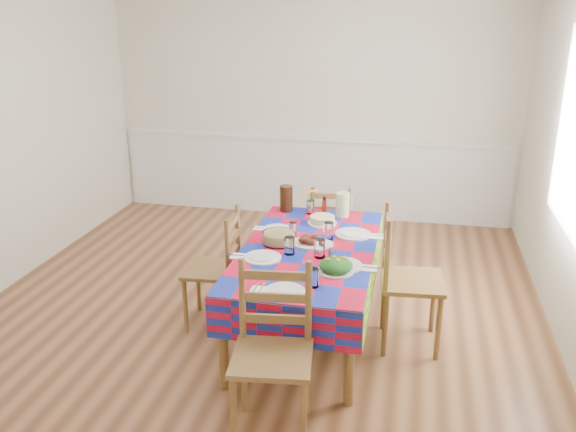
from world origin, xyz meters
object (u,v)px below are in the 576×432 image
(meat_platter, at_px, (311,241))
(green_pitcher, at_px, (343,205))
(dining_table, at_px, (309,257))
(chair_left, at_px, (217,270))
(chair_near, at_px, (273,353))
(chair_right, at_px, (406,281))
(chair_far, at_px, (331,229))
(tea_pitcher, at_px, (286,198))

(meat_platter, height_order, green_pitcher, green_pitcher)
(dining_table, bearing_deg, chair_left, 179.76)
(green_pitcher, height_order, chair_near, chair_near)
(dining_table, relative_size, chair_right, 1.75)
(meat_platter, height_order, chair_far, chair_far)
(green_pitcher, xyz_separation_m, chair_left, (-0.85, -0.73, -0.34))
(meat_platter, bearing_deg, chair_right, -5.71)
(green_pitcher, relative_size, chair_far, 0.23)
(chair_far, bearing_deg, tea_pitcher, 38.92)
(chair_left, bearing_deg, chair_near, 28.20)
(green_pitcher, height_order, chair_right, chair_right)
(green_pitcher, bearing_deg, chair_far, 111.11)
(tea_pitcher, relative_size, chair_far, 0.26)
(chair_near, bearing_deg, green_pitcher, 78.31)
(chair_near, xyz_separation_m, chair_far, (0.01, 2.21, -0.07))
(meat_platter, xyz_separation_m, chair_far, (-0.00, 1.04, -0.29))
(green_pitcher, xyz_separation_m, chair_far, (-0.15, 0.38, -0.37))
(chair_far, relative_size, chair_left, 0.93)
(green_pitcher, xyz_separation_m, chair_right, (0.55, -0.74, -0.29))
(chair_near, bearing_deg, chair_left, 115.27)
(meat_platter, xyz_separation_m, chair_right, (0.69, -0.07, -0.21))
(tea_pitcher, distance_m, chair_right, 1.32)
(green_pitcher, distance_m, chair_right, 0.96)
(tea_pitcher, xyz_separation_m, chair_right, (1.02, -0.77, -0.30))
(dining_table, height_order, green_pitcher, green_pitcher)
(chair_far, bearing_deg, green_pitcher, 104.40)
(chair_near, xyz_separation_m, chair_left, (-0.69, 1.11, -0.04))
(chair_left, bearing_deg, chair_right, 85.81)
(meat_platter, relative_size, chair_left, 0.35)
(meat_platter, distance_m, tea_pitcher, 0.78)
(chair_near, height_order, chair_right, chair_right)
(green_pitcher, height_order, tea_pitcher, tea_pitcher)
(tea_pitcher, distance_m, chair_near, 1.92)
(dining_table, relative_size, chair_far, 2.08)
(tea_pitcher, height_order, chair_near, chair_near)
(chair_far, xyz_separation_m, chair_left, (-0.70, -1.11, 0.03))
(dining_table, xyz_separation_m, green_pitcher, (0.15, 0.73, 0.17))
(green_pitcher, distance_m, chair_left, 1.17)
(dining_table, distance_m, chair_near, 1.11)
(chair_left, relative_size, chair_right, 0.90)
(tea_pitcher, relative_size, chair_left, 0.24)
(chair_far, xyz_separation_m, chair_right, (0.69, -1.11, 0.08))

